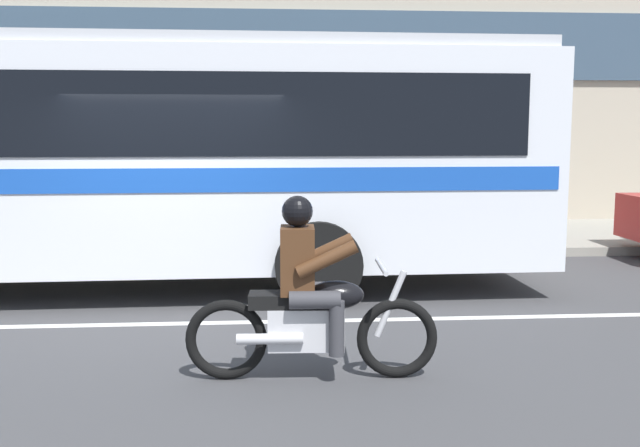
% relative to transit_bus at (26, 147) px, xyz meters
% --- Properties ---
extents(ground_plane, '(60.00, 60.00, 0.00)m').
position_rel_transit_bus_xyz_m(ground_plane, '(2.03, -1.19, -1.88)').
color(ground_plane, '#3D3D3F').
extents(sidewalk_curb, '(28.00, 3.80, 0.15)m').
position_rel_transit_bus_xyz_m(sidewalk_curb, '(2.03, 3.91, -1.81)').
color(sidewalk_curb, gray).
rests_on(sidewalk_curb, ground_plane).
extents(lane_center_stripe, '(26.60, 0.14, 0.01)m').
position_rel_transit_bus_xyz_m(lane_center_stripe, '(2.03, -1.79, -1.88)').
color(lane_center_stripe, silver).
rests_on(lane_center_stripe, ground_plane).
extents(transit_bus, '(13.40, 2.88, 3.22)m').
position_rel_transit_bus_xyz_m(transit_bus, '(0.00, 0.00, 0.00)').
color(transit_bus, silver).
rests_on(transit_bus, ground_plane).
extents(motorcycle_with_rider, '(2.14, 0.64, 1.56)m').
position_rel_transit_bus_xyz_m(motorcycle_with_rider, '(3.42, -3.66, -1.23)').
color(motorcycle_with_rider, black).
rests_on(motorcycle_with_rider, ground_plane).
extents(fire_hydrant, '(0.22, 0.30, 0.75)m').
position_rel_transit_bus_xyz_m(fire_hydrant, '(7.77, 2.65, -1.37)').
color(fire_hydrant, red).
rests_on(fire_hydrant, sidewalk_curb).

